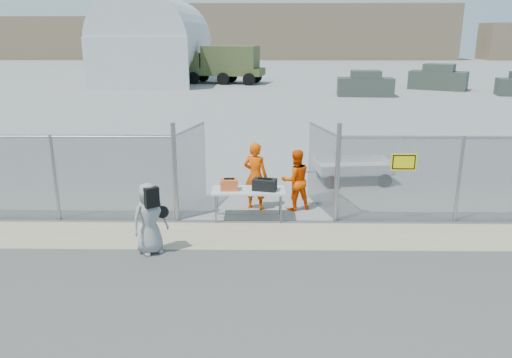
{
  "coord_description": "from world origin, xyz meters",
  "views": [
    {
      "loc": [
        0.16,
        -9.81,
        4.6
      ],
      "look_at": [
        0.0,
        2.0,
        1.1
      ],
      "focal_mm": 35.0,
      "sensor_mm": 36.0,
      "label": 1
    }
  ],
  "objects_px": {
    "folding_table": "(249,204)",
    "security_worker_right": "(296,180)",
    "utility_trailer": "(352,171)",
    "security_worker_left": "(255,176)",
    "visitor": "(150,218)"
  },
  "relations": [
    {
      "from": "security_worker_right",
      "to": "utility_trailer",
      "type": "bearing_deg",
      "value": -144.98
    },
    {
      "from": "security_worker_right",
      "to": "utility_trailer",
      "type": "xyz_separation_m",
      "value": [
        1.98,
        2.59,
        -0.45
      ]
    },
    {
      "from": "security_worker_left",
      "to": "visitor",
      "type": "distance_m",
      "value": 3.58
    },
    {
      "from": "folding_table",
      "to": "utility_trailer",
      "type": "distance_m",
      "value": 4.6
    },
    {
      "from": "utility_trailer",
      "to": "folding_table",
      "type": "bearing_deg",
      "value": -140.79
    },
    {
      "from": "security_worker_right",
      "to": "security_worker_left",
      "type": "bearing_deg",
      "value": -19.45
    },
    {
      "from": "security_worker_left",
      "to": "security_worker_right",
      "type": "xyz_separation_m",
      "value": [
        1.07,
        -0.03,
        -0.09
      ]
    },
    {
      "from": "security_worker_left",
      "to": "security_worker_right",
      "type": "height_order",
      "value": "security_worker_left"
    },
    {
      "from": "utility_trailer",
      "to": "visitor",
      "type": "bearing_deg",
      "value": -141.04
    },
    {
      "from": "folding_table",
      "to": "security_worker_left",
      "type": "xyz_separation_m",
      "value": [
        0.16,
        0.75,
        0.53
      ]
    },
    {
      "from": "utility_trailer",
      "to": "security_worker_left",
      "type": "bearing_deg",
      "value": -146.6
    },
    {
      "from": "security_worker_right",
      "to": "utility_trailer",
      "type": "height_order",
      "value": "security_worker_right"
    },
    {
      "from": "security_worker_right",
      "to": "visitor",
      "type": "bearing_deg",
      "value": 22.64
    },
    {
      "from": "folding_table",
      "to": "utility_trailer",
      "type": "height_order",
      "value": "folding_table"
    },
    {
      "from": "folding_table",
      "to": "security_worker_right",
      "type": "relative_size",
      "value": 1.11
    }
  ]
}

